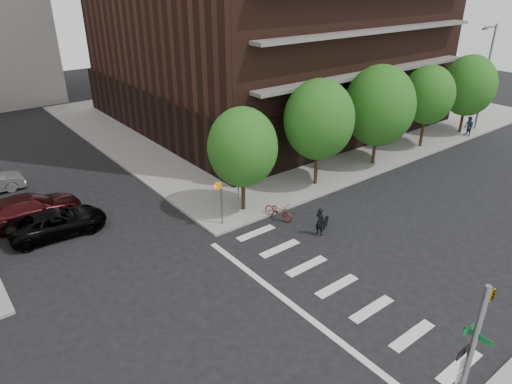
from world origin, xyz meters
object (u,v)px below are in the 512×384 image
object	(u,v)px
parked_car_black	(58,222)
pedestrian_far	(469,126)
dog_walker	(320,221)
scooter	(279,211)
parked_car_maroon	(29,209)

from	to	relation	value
parked_car_black	pedestrian_far	xyz separation A→B (m)	(32.96, -5.07, 0.29)
parked_car_black	dog_walker	distance (m)	14.21
scooter	pedestrian_far	xyz separation A→B (m)	(22.42, 1.00, 0.49)
scooter	pedestrian_far	size ratio (longest dim) A/B	1.14
scooter	pedestrian_far	distance (m)	22.45
parked_car_maroon	scooter	size ratio (longest dim) A/B	2.92
parked_car_maroon	dog_walker	distance (m)	16.42
parked_car_black	pedestrian_far	bearing A→B (deg)	-94.12
pedestrian_far	scooter	bearing A→B (deg)	-62.97
parked_car_maroon	parked_car_black	bearing A→B (deg)	-160.68
parked_car_maroon	pedestrian_far	xyz separation A→B (m)	(33.80, -7.49, 0.18)
parked_car_maroon	dog_walker	xyz separation A→B (m)	(11.98, -11.23, 0.00)
parked_car_black	parked_car_maroon	distance (m)	2.56
pedestrian_far	parked_car_black	bearing A→B (deg)	-74.27
parked_car_black	scooter	distance (m)	12.17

